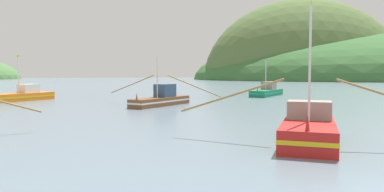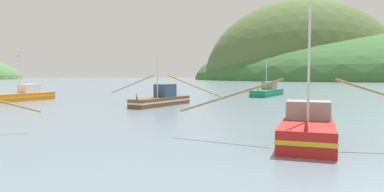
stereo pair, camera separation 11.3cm
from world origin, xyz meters
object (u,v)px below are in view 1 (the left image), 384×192
fishing_boat_green (267,91)px  fishing_boat_brown (162,99)px  fishing_boat_red (309,129)px  fishing_boat_orange (19,96)px  channel_buoy (316,111)px

fishing_boat_green → fishing_boat_brown: bearing=-11.9°
fishing_boat_brown → fishing_boat_green: size_ratio=1.24×
fishing_boat_brown → fishing_boat_red: fishing_boat_red is taller
fishing_boat_orange → fishing_boat_brown: bearing=97.6°
fishing_boat_green → fishing_boat_orange: bearing=-42.8°
fishing_boat_brown → fishing_boat_orange: bearing=-77.9°
fishing_boat_red → channel_buoy: size_ratio=9.33×
fishing_boat_red → fishing_boat_orange: 40.13m
fishing_boat_red → fishing_boat_green: size_ratio=1.36×
fishing_boat_orange → channel_buoy: 36.92m
fishing_boat_orange → fishing_boat_green: bearing=133.8°
fishing_boat_red → fishing_boat_orange: bearing=-115.9°
fishing_boat_green → channel_buoy: (-7.23, -27.01, -0.20)m
fishing_boat_red → channel_buoy: 11.98m
fishing_boat_brown → channel_buoy: size_ratio=8.50×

